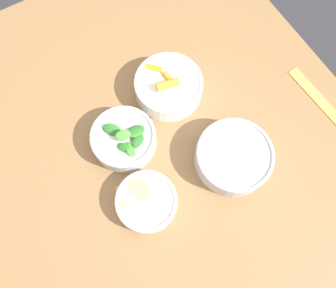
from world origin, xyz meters
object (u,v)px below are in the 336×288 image
at_px(ruler, 323,103).
at_px(bowl_cookies, 146,201).
at_px(bowl_carrots, 168,86).
at_px(bowl_beans_hotdog, 233,157).
at_px(bowl_greens, 124,139).

bearing_deg(ruler, bowl_cookies, -90.89).
xyz_separation_m(bowl_carrots, bowl_cookies, (0.24, -0.20, -0.01)).
height_order(bowl_beans_hotdog, ruler, bowl_beans_hotdog).
bearing_deg(bowl_greens, bowl_carrots, 112.48).
distance_m(bowl_greens, bowl_beans_hotdog, 0.28).
relative_size(bowl_carrots, bowl_beans_hotdog, 0.96).
xyz_separation_m(bowl_beans_hotdog, bowl_cookies, (-0.02, -0.24, -0.00)).
height_order(bowl_carrots, bowl_greens, bowl_greens).
height_order(bowl_greens, bowl_cookies, bowl_greens).
bearing_deg(bowl_beans_hotdog, bowl_carrots, -171.44).
xyz_separation_m(bowl_greens, bowl_cookies, (0.16, -0.03, -0.01)).
bearing_deg(bowl_beans_hotdog, bowl_greens, -130.54).
distance_m(bowl_carrots, bowl_cookies, 0.31).
bearing_deg(bowl_carrots, bowl_greens, -67.52).
bearing_deg(bowl_beans_hotdog, bowl_cookies, -93.80).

